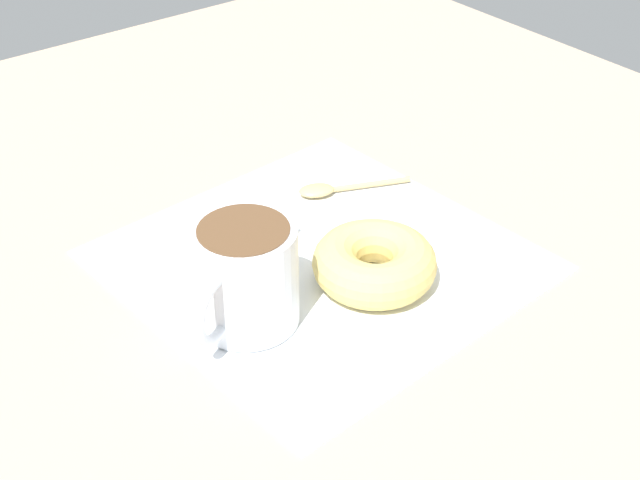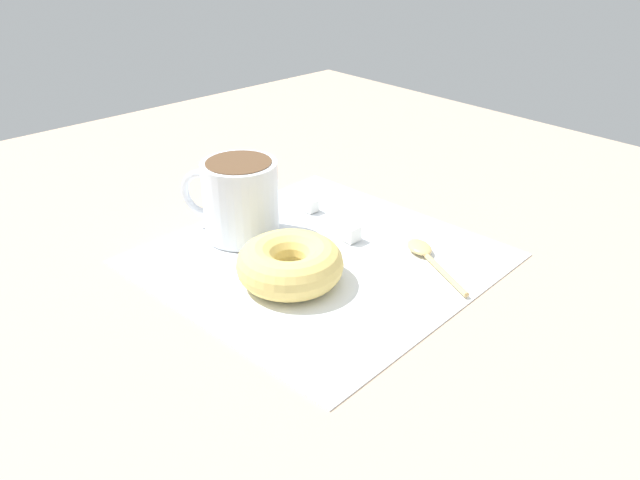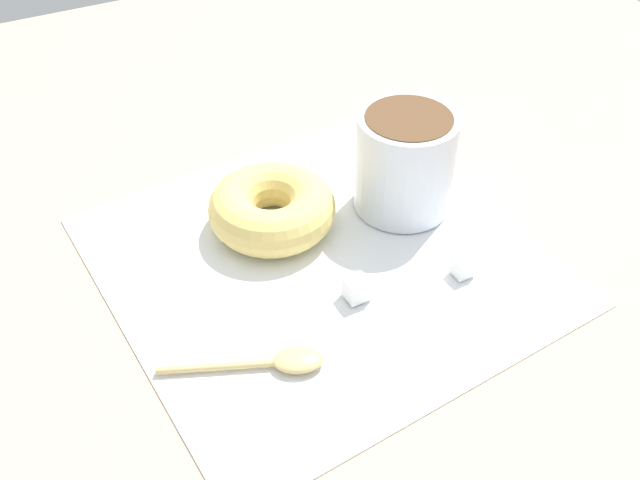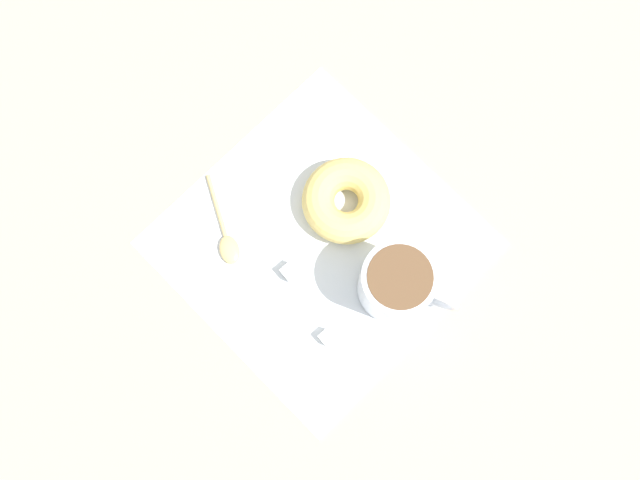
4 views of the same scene
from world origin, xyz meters
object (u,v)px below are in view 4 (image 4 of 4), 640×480
Objects in this scene: donut at (346,201)px; spoon at (226,239)px; sugar_cube at (290,272)px; coffee_cup at (398,283)px; sugar_cube_extra at (326,337)px.

donut is 15.17cm from spoon.
donut reaches higher than sugar_cube.
sugar_cube is (-9.55, -8.16, -3.70)cm from coffee_cup.
spoon is at bearing -175.25° from sugar_cube_extra.
coffee_cup reaches higher than sugar_cube_extra.
spoon is (-6.15, -13.78, -1.56)cm from donut.
sugar_cube_extra reaches higher than spoon.
donut is 16.38cm from sugar_cube_extra.
donut is at bearing 130.69° from sugar_cube_extra.
coffee_cup is at bearing 32.64° from spoon.
sugar_cube_extra is at bearing -11.58° from sugar_cube.
coffee_cup is at bearing 84.90° from sugar_cube_extra.
sugar_cube_extra is (-0.89, -9.93, -3.83)cm from coffee_cup.
donut is 6.20× the size of sugar_cube.
sugar_cube is at bearing -139.51° from coffee_cup.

